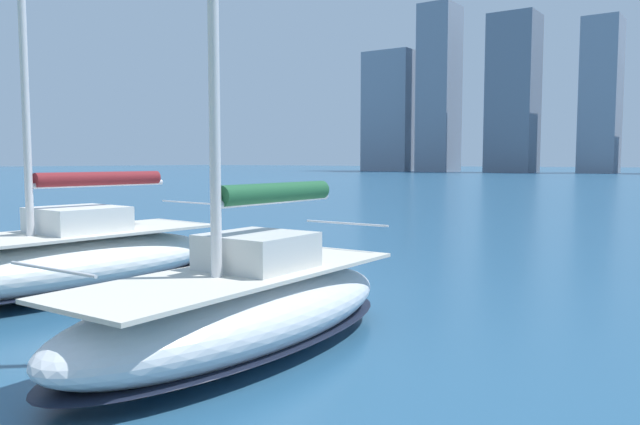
{
  "coord_description": "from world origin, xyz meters",
  "views": [
    {
      "loc": [
        -5.29,
        0.68,
        2.94
      ],
      "look_at": [
        -0.25,
        -6.55,
        2.2
      ],
      "focal_mm": 35.0,
      "sensor_mm": 36.0,
      "label": 1
    }
  ],
  "objects": [
    {
      "name": "sailboat_forest",
      "position": [
        1.08,
        -6.35,
        0.73
      ],
      "size": [
        2.5,
        6.81,
        11.03
      ],
      "color": "silver",
      "rests_on": "ground"
    },
    {
      "name": "sailboat_maroon",
      "position": [
        7.18,
        -7.19,
        0.75
      ],
      "size": [
        3.59,
        8.25,
        10.95
      ],
      "color": "white",
      "rests_on": "ground"
    }
  ]
}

